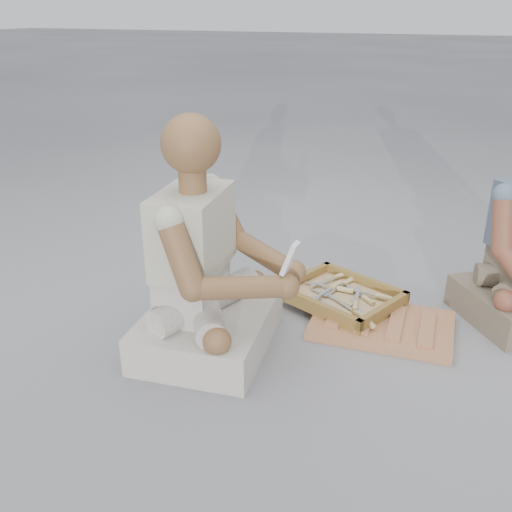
% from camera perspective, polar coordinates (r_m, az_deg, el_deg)
% --- Properties ---
extents(ground, '(60.00, 60.00, 0.00)m').
position_cam_1_polar(ground, '(2.16, 1.04, -9.68)').
color(ground, gray).
rests_on(ground, ground).
extents(carved_panel, '(0.58, 0.41, 0.04)m').
position_cam_1_polar(carved_panel, '(2.35, 12.48, -6.77)').
color(carved_panel, '#96613A').
rests_on(carved_panel, ground).
extents(tool_tray, '(0.54, 0.49, 0.06)m').
position_cam_1_polar(tool_tray, '(2.46, 8.52, -4.05)').
color(tool_tray, brown).
rests_on(tool_tray, carved_panel).
extents(chisel_0, '(0.08, 0.22, 0.02)m').
position_cam_1_polar(chisel_0, '(2.50, 7.74, -3.06)').
color(chisel_0, silver).
rests_on(chisel_0, tool_tray).
extents(chisel_1, '(0.22, 0.03, 0.02)m').
position_cam_1_polar(chisel_1, '(2.49, 8.47, -3.26)').
color(chisel_1, silver).
rests_on(chisel_1, tool_tray).
extents(chisel_2, '(0.21, 0.11, 0.02)m').
position_cam_1_polar(chisel_2, '(2.34, 8.52, -5.45)').
color(chisel_2, silver).
rests_on(chisel_2, tool_tray).
extents(chisel_3, '(0.22, 0.04, 0.02)m').
position_cam_1_polar(chisel_3, '(2.45, 12.19, -3.95)').
color(chisel_3, silver).
rests_on(chisel_3, tool_tray).
extents(chisel_4, '(0.12, 0.20, 0.02)m').
position_cam_1_polar(chisel_4, '(2.60, 8.13, -2.05)').
color(chisel_4, silver).
rests_on(chisel_4, tool_tray).
extents(chisel_5, '(0.08, 0.22, 0.02)m').
position_cam_1_polar(chisel_5, '(2.55, 8.89, -2.69)').
color(chisel_5, silver).
rests_on(chisel_5, tool_tray).
extents(chisel_6, '(0.18, 0.16, 0.02)m').
position_cam_1_polar(chisel_6, '(2.44, 10.88, -4.19)').
color(chisel_6, silver).
rests_on(chisel_6, tool_tray).
extents(chisel_7, '(0.06, 0.22, 0.02)m').
position_cam_1_polar(chisel_7, '(2.37, 9.93, -4.75)').
color(chisel_7, silver).
rests_on(chisel_7, tool_tray).
extents(chisel_8, '(0.15, 0.19, 0.02)m').
position_cam_1_polar(chisel_8, '(2.30, 11.06, -6.23)').
color(chisel_8, silver).
rests_on(chisel_8, tool_tray).
extents(chisel_9, '(0.21, 0.10, 0.02)m').
position_cam_1_polar(chisel_9, '(2.40, 8.54, -4.53)').
color(chisel_9, silver).
rests_on(chisel_9, tool_tray).
extents(chisel_10, '(0.19, 0.14, 0.02)m').
position_cam_1_polar(chisel_10, '(2.33, 9.83, -5.45)').
color(chisel_10, silver).
rests_on(chisel_10, tool_tray).
extents(wood_chip_0, '(0.02, 0.02, 0.00)m').
position_cam_1_polar(wood_chip_0, '(2.52, 5.17, -4.53)').
color(wood_chip_0, '#D7B87E').
rests_on(wood_chip_0, ground).
extents(wood_chip_1, '(0.02, 0.02, 0.00)m').
position_cam_1_polar(wood_chip_1, '(2.66, 5.99, -2.99)').
color(wood_chip_1, '#D7B87E').
rests_on(wood_chip_1, ground).
extents(wood_chip_2, '(0.02, 0.02, 0.00)m').
position_cam_1_polar(wood_chip_2, '(2.62, 13.56, -3.99)').
color(wood_chip_2, '#D7B87E').
rests_on(wood_chip_2, ground).
extents(wood_chip_3, '(0.02, 0.02, 0.00)m').
position_cam_1_polar(wood_chip_3, '(2.36, 14.65, -7.39)').
color(wood_chip_3, '#D7B87E').
rests_on(wood_chip_3, ground).
extents(wood_chip_4, '(0.02, 0.02, 0.00)m').
position_cam_1_polar(wood_chip_4, '(2.84, 5.18, -1.15)').
color(wood_chip_4, '#D7B87E').
rests_on(wood_chip_4, ground).
extents(wood_chip_5, '(0.02, 0.02, 0.00)m').
position_cam_1_polar(wood_chip_5, '(2.65, 10.30, -3.41)').
color(wood_chip_5, '#D7B87E').
rests_on(wood_chip_5, ground).
extents(wood_chip_6, '(0.02, 0.02, 0.00)m').
position_cam_1_polar(wood_chip_6, '(2.82, 4.95, -1.40)').
color(wood_chip_6, '#D7B87E').
rests_on(wood_chip_6, ground).
extents(wood_chip_7, '(0.02, 0.02, 0.00)m').
position_cam_1_polar(wood_chip_7, '(2.47, 9.99, -5.47)').
color(wood_chip_7, '#D7B87E').
rests_on(wood_chip_7, ground).
extents(wood_chip_8, '(0.02, 0.02, 0.00)m').
position_cam_1_polar(wood_chip_8, '(2.49, 1.43, -4.84)').
color(wood_chip_8, '#D7B87E').
rests_on(wood_chip_8, ground).
extents(wood_chip_9, '(0.02, 0.02, 0.00)m').
position_cam_1_polar(wood_chip_9, '(2.46, 0.71, -5.19)').
color(wood_chip_9, '#D7B87E').
rests_on(wood_chip_9, ground).
extents(wood_chip_10, '(0.02, 0.02, 0.00)m').
position_cam_1_polar(wood_chip_10, '(2.46, 13.44, -5.89)').
color(wood_chip_10, '#D7B87E').
rests_on(wood_chip_10, ground).
extents(wood_chip_11, '(0.02, 0.02, 0.00)m').
position_cam_1_polar(wood_chip_11, '(2.65, 3.16, -2.95)').
color(wood_chip_11, '#D7B87E').
rests_on(wood_chip_11, ground).
extents(craftsman, '(0.62, 0.62, 0.87)m').
position_cam_1_polar(craftsman, '(2.08, -5.06, -1.84)').
color(craftsman, beige).
rests_on(craftsman, ground).
extents(mobile_phone, '(0.06, 0.05, 0.12)m').
position_cam_1_polar(mobile_phone, '(1.89, 3.41, -0.22)').
color(mobile_phone, white).
rests_on(mobile_phone, craftsman).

